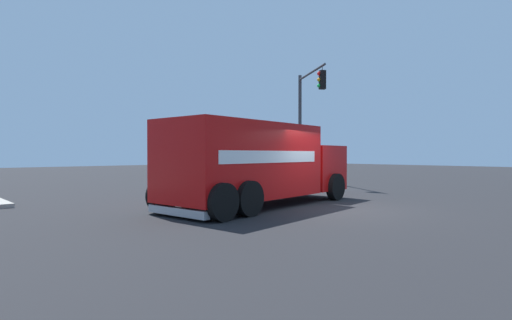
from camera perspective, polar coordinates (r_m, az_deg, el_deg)
ground_plane at (r=12.64m, az=12.12°, el=-7.02°), size 100.00×100.00×0.00m
delivery_truck at (r=13.08m, az=0.32°, el=-0.47°), size 3.63×7.85×2.71m
traffic_light_primary at (r=22.83m, az=7.34°, el=7.19°), size 3.64×2.38×6.49m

